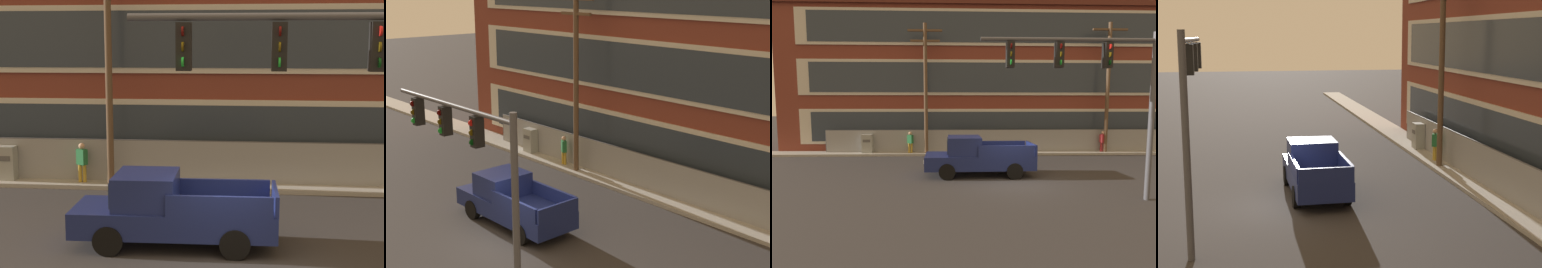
% 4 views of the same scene
% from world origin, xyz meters
% --- Properties ---
extents(ground_plane, '(160.00, 160.00, 0.00)m').
position_xyz_m(ground_plane, '(0.00, 0.00, 0.00)').
color(ground_plane, '#333030').
extents(sidewalk_building_side, '(80.00, 1.66, 0.16)m').
position_xyz_m(sidewalk_building_side, '(0.00, 8.03, 0.08)').
color(sidewalk_building_side, '#9E9B93').
rests_on(sidewalk_building_side, ground).
extents(chain_link_fence, '(29.69, 0.06, 1.79)m').
position_xyz_m(chain_link_fence, '(2.69, 8.19, 0.91)').
color(chain_link_fence, gray).
rests_on(chain_link_fence, ground).
extents(traffic_signal_mast, '(6.51, 0.43, 6.27)m').
position_xyz_m(traffic_signal_mast, '(2.48, -2.82, 4.62)').
color(traffic_signal_mast, '#4C4C51').
rests_on(traffic_signal_mast, ground).
extents(pickup_truck_navy, '(5.58, 2.18, 2.01)m').
position_xyz_m(pickup_truck_navy, '(-1.66, 1.40, 0.95)').
color(pickup_truck_navy, navy).
rests_on(pickup_truck_navy, ground).
extents(utility_pole_near_corner, '(2.39, 0.26, 9.23)m').
position_xyz_m(utility_pole_near_corner, '(-4.80, 7.59, 5.08)').
color(utility_pole_near_corner, brown).
rests_on(utility_pole_near_corner, ground).
extents(electrical_cabinet, '(0.75, 0.53, 1.49)m').
position_xyz_m(electrical_cabinet, '(-9.05, 7.90, 0.75)').
color(electrical_cabinet, '#939993').
rests_on(electrical_cabinet, ground).
extents(pedestrian_near_cabinet, '(0.47, 0.41, 1.69)m').
position_xyz_m(pedestrian_near_cabinet, '(-5.96, 7.77, 0.97)').
color(pedestrian_near_cabinet, '#B7932D').
rests_on(pedestrian_near_cabinet, ground).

